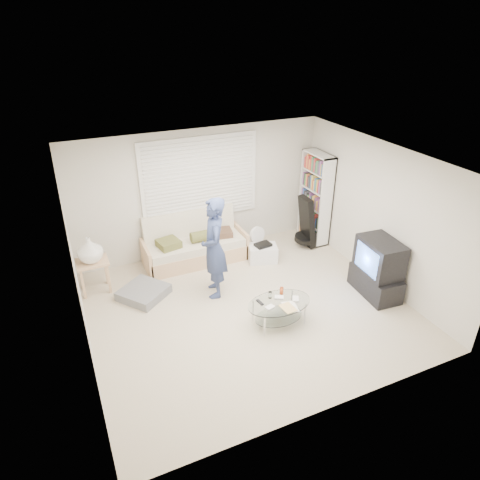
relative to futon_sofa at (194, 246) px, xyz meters
name	(u,v)px	position (x,y,z in m)	size (l,w,h in m)	color
ground	(248,308)	(0.29, -1.87, -0.32)	(5.00, 5.00, 0.00)	#B4A78C
room_shell	(236,208)	(0.29, -1.39, 1.31)	(5.02, 4.52, 2.51)	beige
window_blinds	(200,179)	(0.29, 0.33, 1.23)	(2.32, 0.08, 1.62)	silver
futon_sofa	(194,246)	(0.00, 0.00, 0.00)	(1.98, 0.80, 0.97)	tan
grey_floor_pillow	(144,292)	(-1.21, -0.82, -0.24)	(0.70, 0.70, 0.16)	slate
side_table	(90,252)	(-1.93, -0.31, 0.46)	(0.53, 0.43, 1.05)	tan
bookshelf	(315,198)	(2.62, -0.17, 0.63)	(0.30, 0.80, 1.90)	white
guitar_case	(306,226)	(2.28, -0.41, 0.17)	(0.39, 0.41, 1.10)	black
floor_fan	(257,237)	(1.25, -0.21, 0.02)	(0.36, 0.24, 0.59)	white
storage_bin	(263,253)	(1.22, -0.56, -0.14)	(0.63, 0.53, 0.38)	white
tv_unit	(378,269)	(2.49, -2.36, 0.18)	(0.58, 0.98, 1.03)	black
coffee_table	(279,306)	(0.58, -2.39, -0.01)	(1.03, 0.66, 0.50)	silver
standing_person	(214,248)	(-0.04, -1.22, 0.57)	(0.65, 0.42, 1.78)	navy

